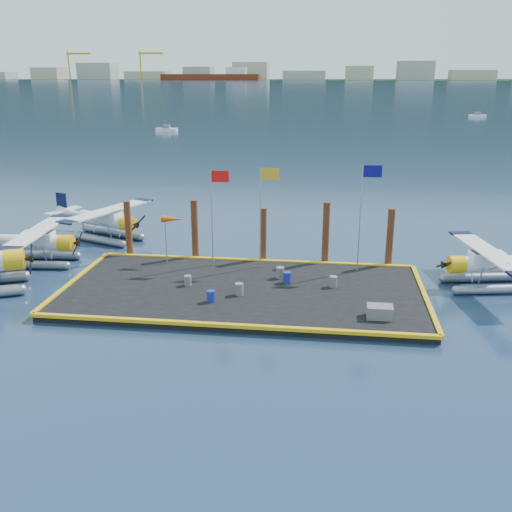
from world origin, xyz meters
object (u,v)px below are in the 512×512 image
Objects in this scene: drum_5 at (280,273)px; piling_3 at (326,235)px; drum_1 at (239,289)px; piling_4 at (390,240)px; flagpole_red at (215,203)px; piling_0 at (129,231)px; flagpole_yellow at (264,203)px; seaplane_c at (105,222)px; drum_3 at (211,296)px; crate at (380,312)px; drum_2 at (287,277)px; seaplane_d at (492,266)px; windsock at (172,220)px; piling_2 at (263,237)px; drum_4 at (333,282)px; flagpole_blue at (364,203)px; drum_0 at (188,281)px; piling_1 at (195,231)px; seaplane_b at (34,245)px.

piling_3 reaches higher than drum_5.
drum_1 is 0.99× the size of drum_5.
flagpole_red is at bearing -171.57° from piling_4.
flagpole_red is at bearing -14.46° from piling_0.
seaplane_c is at bearing 154.73° from flagpole_yellow.
crate reaches higher than drum_3.
crate is 0.30× the size of piling_3.
seaplane_c is 1.39× the size of flagpole_yellow.
drum_5 reaches higher than drum_2.
drum_1 is (-14.19, -4.02, -0.58)m from seaplane_d.
windsock is 0.78× the size of piling_0.
drum_5 is at bearing -67.74° from piling_2.
piling_0 is at bearing 180.00° from piling_3.
drum_5 is 7.61m from windsock.
drum_4 is 4.59m from crate.
flagpole_blue is 11.81m from windsock.
piling_0 is (-9.20, 1.60, -2.51)m from flagpole_yellow.
drum_5 is 6.47m from flagpole_blue.
seaplane_c reaches higher than crate.
drum_3 is 8.76m from crate.
flagpole_blue is at bearing 35.58° from drum_1.
flagpole_yellow is at bearing 43.82° from drum_0.
seaplane_d is 2.73× the size of windsock.
piling_4 is at bearing 0.00° from piling_2.
drum_3 is 9.72m from piling_3.
seaplane_d is 18.30m from piling_1.
flagpole_blue reaches higher than windsock.
flagpole_red reaches higher than piling_3.
crate is at bearing -51.40° from piling_2.
drum_1 is 0.16× the size of piling_3.
drum_1 is 10.68m from piling_0.
seaplane_c is 19.77m from flagpole_blue.
flagpole_blue is (5.99, -0.00, 0.17)m from flagpole_yellow.
seaplane_d is at bearing 84.40° from seaplane_b.
piling_2 reaches higher than crate.
drum_1 is 3.31m from drum_2.
drum_5 is 0.16× the size of piling_3.
drum_1 is at bearing -58.58° from piling_1.
drum_1 is 0.17× the size of piling_0.
drum_1 is (3.14, -1.09, 0.05)m from drum_0.
drum_1 is 0.53× the size of crate.
drum_2 is 0.16× the size of piling_0.
drum_4 is at bearing 77.50° from seaplane_b.
flagpole_blue reaches higher than piling_4.
drum_3 is 0.15× the size of piling_1.
drum_5 is at bearing -18.43° from piling_0.
flagpole_blue is 6.98m from piling_2.
drum_5 is at bearing 56.15° from drum_1.
piling_3 is (7.70, 5.35, 1.46)m from drum_0.
crate is 0.32× the size of piling_4.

